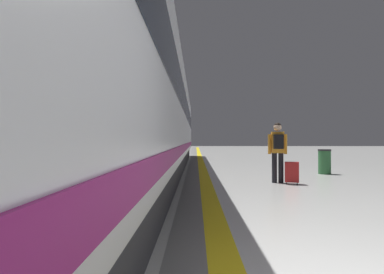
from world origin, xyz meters
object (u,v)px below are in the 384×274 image
high_speed_train (133,97)px  passenger_near (278,147)px  waste_bin (325,162)px  suitcase_near (292,172)px

high_speed_train → passenger_near: (4.22, 0.20, -1.46)m
waste_bin → passenger_near: bearing=-135.0°
suitcase_near → passenger_near: bearing=140.5°
high_speed_train → waste_bin: size_ratio=35.55×
high_speed_train → passenger_near: size_ratio=18.36×
suitcase_near → waste_bin: 3.31m
waste_bin → high_speed_train: bearing=-158.8°
high_speed_train → suitcase_near: (4.54, -0.06, -2.16)m
high_speed_train → suitcase_near: bearing=-0.8°
waste_bin → suitcase_near: bearing=-127.8°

